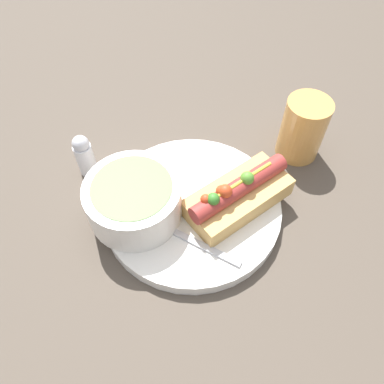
{
  "coord_description": "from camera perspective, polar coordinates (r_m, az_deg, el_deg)",
  "views": [
    {
      "loc": [
        -0.27,
        -0.1,
        0.44
      ],
      "look_at": [
        0.0,
        0.0,
        0.05
      ],
      "focal_mm": 35.0,
      "sensor_mm": 36.0,
      "label": 1
    }
  ],
  "objects": [
    {
      "name": "hot_dog",
      "position": [
        0.49,
        6.97,
        -0.42
      ],
      "size": [
        0.16,
        0.13,
        0.06
      ],
      "rotation": [
        0.0,
        0.0,
        -0.57
      ],
      "color": "tan",
      "rests_on": "dinner_plate"
    },
    {
      "name": "salt_shaker",
      "position": [
        0.56,
        -16.07,
        5.41
      ],
      "size": [
        0.03,
        0.03,
        0.07
      ],
      "color": "silver",
      "rests_on": "ground_plane"
    },
    {
      "name": "dinner_plate",
      "position": [
        0.51,
        0.0,
        -2.39
      ],
      "size": [
        0.24,
        0.24,
        0.02
      ],
      "color": "white",
      "rests_on": "ground_plane"
    },
    {
      "name": "drinking_glass",
      "position": [
        0.58,
        16.52,
        9.21
      ],
      "size": [
        0.06,
        0.06,
        0.1
      ],
      "color": "#D8994C",
      "rests_on": "ground_plane"
    },
    {
      "name": "ground_plane",
      "position": [
        0.52,
        0.0,
        -2.97
      ],
      "size": [
        4.0,
        4.0,
        0.0
      ],
      "primitive_type": "plane",
      "color": "#4C4238"
    },
    {
      "name": "spoon",
      "position": [
        0.49,
        -5.95,
        -4.36
      ],
      "size": [
        0.04,
        0.18,
        0.01
      ],
      "rotation": [
        0.0,
        0.0,
        1.41
      ],
      "color": "#B7B7BC",
      "rests_on": "dinner_plate"
    },
    {
      "name": "soup_bowl",
      "position": [
        0.48,
        -8.85,
        -1.04
      ],
      "size": [
        0.12,
        0.12,
        0.06
      ],
      "color": "silver",
      "rests_on": "dinner_plate"
    }
  ]
}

